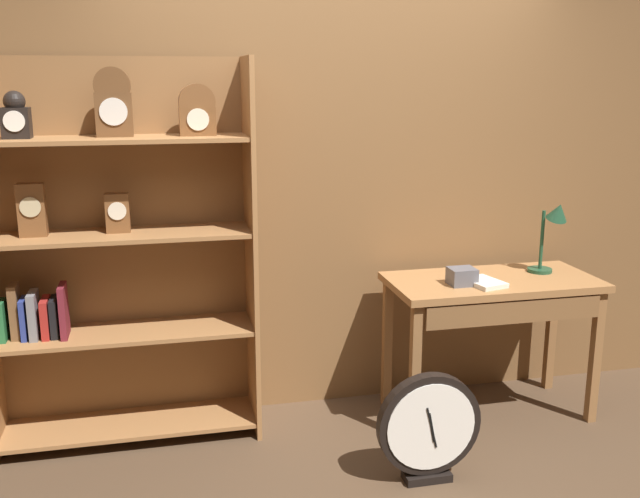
% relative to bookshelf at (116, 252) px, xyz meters
% --- Properties ---
extents(back_wood_panel, '(4.80, 0.05, 2.60)m').
position_rel_bookshelf_xyz_m(back_wood_panel, '(1.21, 0.20, 0.28)').
color(back_wood_panel, brown).
rests_on(back_wood_panel, ground).
extents(bookshelf, '(1.36, 0.38, 2.00)m').
position_rel_bookshelf_xyz_m(bookshelf, '(0.00, 0.00, 0.00)').
color(bookshelf, '#9E6B3D').
rests_on(bookshelf, ground).
extents(workbench, '(1.16, 0.56, 0.81)m').
position_rel_bookshelf_xyz_m(workbench, '(2.02, -0.22, -0.33)').
color(workbench, '#9E6B3D').
rests_on(workbench, ground).
extents(desk_lamp, '(0.19, 0.20, 0.42)m').
position_rel_bookshelf_xyz_m(desk_lamp, '(2.39, -0.16, 0.06)').
color(desk_lamp, '#1E472D').
rests_on(desk_lamp, workbench).
extents(toolbox_small, '(0.14, 0.12, 0.09)m').
position_rel_bookshelf_xyz_m(toolbox_small, '(1.80, -0.26, -0.17)').
color(toolbox_small, '#595960').
rests_on(toolbox_small, workbench).
extents(open_repair_manual, '(0.21, 0.25, 0.02)m').
position_rel_bookshelf_xyz_m(open_repair_manual, '(1.92, -0.29, -0.20)').
color(open_repair_manual, silver).
rests_on(open_repair_manual, workbench).
extents(round_clock_large, '(0.51, 0.11, 0.55)m').
position_rel_bookshelf_xyz_m(round_clock_large, '(1.43, -0.80, -0.74)').
color(round_clock_large, black).
rests_on(round_clock_large, ground).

